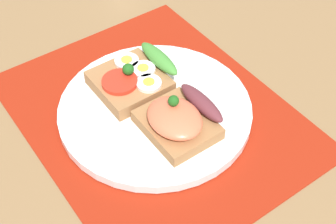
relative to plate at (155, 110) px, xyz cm
name	(u,v)px	position (x,y,z in cm)	size (l,w,h in cm)	color
ground_plane	(155,122)	(0.00, 0.00, -2.56)	(120.00, 90.00, 3.20)	olive
placemat	(155,114)	(0.00, 0.00, -0.81)	(40.58, 32.47, 0.30)	maroon
plate	(155,110)	(0.00, 0.00, 0.00)	(26.09, 26.09, 1.32)	white
sandwich_egg_tomato	(134,78)	(-4.96, -0.09, 2.14)	(9.29, 10.61, 4.21)	#9C6A3F
sandwich_salmon	(178,120)	(5.07, 0.00, 2.50)	(9.58, 9.38, 5.22)	#9C6B3E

